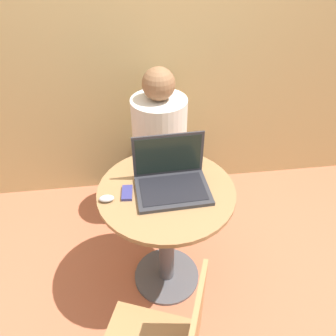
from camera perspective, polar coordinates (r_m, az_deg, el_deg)
The scene contains 7 objects.
ground_plane at distance 2.28m, azimuth -0.22°, elevation -18.29°, with size 12.00×12.00×0.00m, color #B26042.
back_wall at distance 2.33m, azimuth -3.64°, elevation 23.27°, with size 7.00×0.05×2.60m.
round_table at distance 1.85m, azimuth -0.26°, elevation -9.10°, with size 0.72×0.72×0.77m.
laptop at distance 1.67m, azimuth 0.58°, elevation -1.85°, with size 0.38×0.29×0.26m.
cell_phone at distance 1.67m, azimuth -7.14°, elevation -4.32°, with size 0.06×0.11×0.02m.
computer_mouse at distance 1.65m, azimuth -10.65°, elevation -5.24°, with size 0.07×0.04×0.03m.
person_seated at distance 2.42m, azimuth -1.54°, elevation 2.27°, with size 0.37×0.57×1.17m.
Camera 1 is at (-0.15, -1.25, 1.90)m, focal length 35.00 mm.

